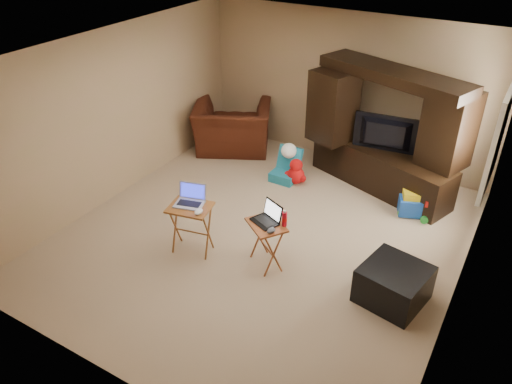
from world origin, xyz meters
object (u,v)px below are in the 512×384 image
Objects in this scene: entertainment_center at (386,132)px; tray_table_right at (266,244)px; tray_table_left at (192,229)px; mouse_right at (271,231)px; recliner at (233,127)px; laptop_right at (265,214)px; laptop_left at (189,197)px; mouse_left at (199,212)px; television at (385,135)px; child_rocker at (285,165)px; push_toy at (417,204)px; ottoman at (394,284)px; water_bottle at (284,219)px; plush_toy at (296,171)px.

entertainment_center is 3.80× the size of tray_table_right.
tray_table_right is at bearing 1.90° from tray_table_left.
recliner is at bearing 130.26° from mouse_right.
laptop_right is (-0.63, -2.57, -0.22)m from entertainment_center.
mouse_right is (1.13, 0.09, -0.16)m from laptop_left.
mouse_left is at bearing -123.18° from tray_table_right.
child_rocker is at bearing 14.33° from television.
child_rocker is (-1.39, -0.52, -0.65)m from television.
recliner is 1.94× the size of tray_table_left.
tray_table_right is 1.91× the size of laptop_right.
child_rocker is 4.29× the size of mouse_right.
mouse_left is (-2.10, -2.38, 0.52)m from push_toy.
tray_table_right is 0.93m from mouse_left.
tray_table_right reaches higher than ottoman.
mouse_right is at bearing 11.65° from mouse_left.
water_bottle reaches higher than mouse_right.
plush_toy is 3.14× the size of mouse_left.
mouse_left is (0.22, -0.10, -0.09)m from laptop_left.
tray_table_right is at bearing 21.55° from mouse_left.
child_rocker is 0.87× the size of tray_table_right.
tray_table_left is at bearing -156.44° from push_toy.
tray_table_left reaches higher than ottoman.
ottoman is (2.16, -1.84, 0.01)m from plush_toy.
laptop_left is 1.11× the size of laptop_right.
tray_table_left is at bearing 159.78° from mouse_left.
television is (0.00, -0.04, -0.04)m from entertainment_center.
water_bottle is (1.20, 0.29, -0.09)m from laptop_left.
push_toy is (3.47, -0.49, -0.24)m from recliner.
tray_table_right reaches higher than plush_toy.
tray_table_left is 3.59× the size of water_bottle.
water_bottle reaches higher than push_toy.
tray_table_right is 1.73× the size of laptop_left.
mouse_left reaches higher than child_rocker.
push_toy is 0.75× the size of tray_table_left.
plush_toy is 2.29× the size of water_bottle.
tray_table_left is (1.17, -2.80, -0.09)m from recliner.
tray_table_left is 1.91× the size of laptop_left.
child_rocker is 2.27m from tray_table_left.
ottoman is (2.36, -1.84, -0.05)m from child_rocker.
water_bottle is at bearing 57.07° from tray_table_right.
entertainment_center is 7.26× the size of laptop_right.
ottoman is 2.15× the size of laptop_right.
laptop_left is (-0.40, -2.24, 0.58)m from plush_toy.
ottoman is 1.69m from laptop_right.
tray_table_left is 1.27m from water_bottle.
entertainment_center reaches higher than tray_table_left.
recliner is at bearing 159.06° from child_rocker.
tray_table_right is at bearing -4.04° from laptop_left.
tray_table_right is 1.13m from laptop_left.
plush_toy is 0.63× the size of ottoman.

